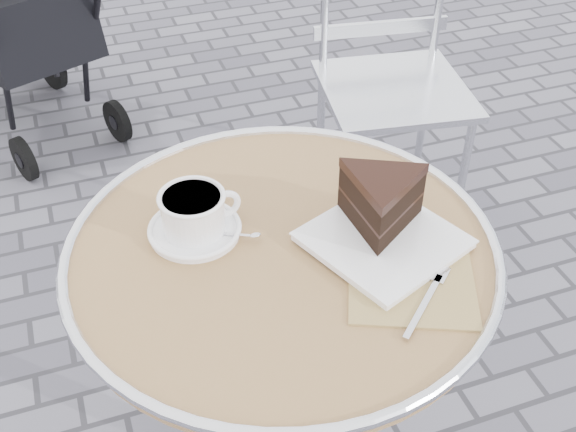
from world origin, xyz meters
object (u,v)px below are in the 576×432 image
object	(u,v)px
cappuccino_set	(195,216)
bistro_chair	(388,46)
baby_stroller	(11,24)
cake_plate_set	(383,210)
cafe_table	(282,316)

from	to	relation	value
cappuccino_set	bistro_chair	xyz separation A→B (m)	(0.76, 0.81, -0.20)
baby_stroller	cappuccino_set	bearing A→B (deg)	-102.03
cake_plate_set	bistro_chair	world-z (taller)	bistro_chair
bistro_chair	cappuccino_set	bearing A→B (deg)	-124.29
cafe_table	bistro_chair	distance (m)	1.10
bistro_chair	baby_stroller	distance (m)	1.37
cappuccino_set	baby_stroller	size ratio (longest dim) A/B	0.18
cappuccino_set	baby_stroller	distance (m)	1.76
cafe_table	cappuccino_set	bearing A→B (deg)	145.71
cafe_table	baby_stroller	bearing A→B (deg)	102.80
cafe_table	bistro_chair	xyz separation A→B (m)	(0.64, 0.90, -0.00)
cappuccino_set	cake_plate_set	size ratio (longest dim) A/B	0.47
cake_plate_set	bistro_chair	xyz separation A→B (m)	(0.47, 0.92, -0.22)
cappuccino_set	baby_stroller	world-z (taller)	baby_stroller
cake_plate_set	cappuccino_set	bearing A→B (deg)	137.38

